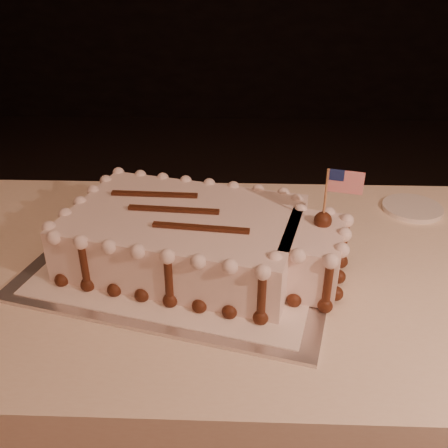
{
  "coord_description": "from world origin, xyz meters",
  "views": [
    {
      "loc": [
        -0.11,
        -0.27,
        1.33
      ],
      "look_at": [
        -0.14,
        0.6,
        0.84
      ],
      "focal_mm": 40.0,
      "sensor_mm": 36.0,
      "label": 1
    }
  ],
  "objects_px": {
    "cake_board": "(186,261)",
    "side_plate": "(412,208)",
    "banquet_table": "(283,391)",
    "sheet_cake": "(200,238)"
  },
  "relations": [
    {
      "from": "cake_board",
      "to": "side_plate",
      "type": "height_order",
      "value": "side_plate"
    },
    {
      "from": "side_plate",
      "to": "banquet_table",
      "type": "bearing_deg",
      "value": -141.6
    },
    {
      "from": "banquet_table",
      "to": "cake_board",
      "type": "relative_size",
      "value": 3.97
    },
    {
      "from": "banquet_table",
      "to": "sheet_cake",
      "type": "distance_m",
      "value": 0.48
    },
    {
      "from": "banquet_table",
      "to": "sheet_cake",
      "type": "xyz_separation_m",
      "value": [
        -0.19,
        -0.01,
        0.44
      ]
    },
    {
      "from": "cake_board",
      "to": "sheet_cake",
      "type": "distance_m",
      "value": 0.07
    },
    {
      "from": "banquet_table",
      "to": "sheet_cake",
      "type": "height_order",
      "value": "sheet_cake"
    },
    {
      "from": "banquet_table",
      "to": "sheet_cake",
      "type": "bearing_deg",
      "value": -177.02
    },
    {
      "from": "side_plate",
      "to": "cake_board",
      "type": "bearing_deg",
      "value": -154.85
    },
    {
      "from": "cake_board",
      "to": "side_plate",
      "type": "xyz_separation_m",
      "value": [
        0.54,
        0.26,
        0.0
      ]
    }
  ]
}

